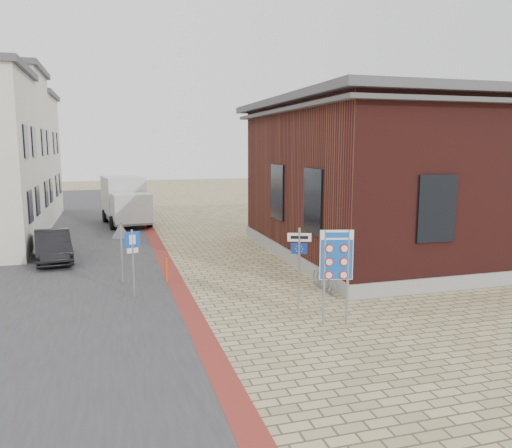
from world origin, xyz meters
TOP-DOWN VIEW (x-y plane):
  - ground at (0.00, 0.00)m, footprint 120.00×120.00m
  - road_strip at (-5.50, 15.00)m, footprint 7.00×60.00m
  - curb_strip at (-2.00, 10.00)m, footprint 0.60×40.00m
  - brick_building at (8.99, 7.00)m, footprint 13.00×13.00m
  - townhouse_far at (-10.99, 24.00)m, footprint 7.40×6.40m
  - bike_rack at (2.65, 2.20)m, footprint 0.08×1.80m
  - sedan at (-6.50, 9.34)m, footprint 1.91×4.12m
  - box_truck at (-3.22, 18.82)m, footprint 2.92×5.78m
  - border_sign at (1.60, -0.89)m, footprint 0.88×0.26m
  - essen_sign at (1.00, 0.30)m, footprint 0.65×0.27m
  - parking_sign at (-3.50, 3.15)m, footprint 0.48×0.14m
  - yield_sign at (-3.80, 4.92)m, footprint 0.73×0.34m
  - bollard at (-2.30, 4.66)m, footprint 0.10×0.10m

SIDE VIEW (x-z plane):
  - ground at x=0.00m, z-range 0.00..0.00m
  - road_strip at x=-5.50m, z-range 0.00..0.02m
  - curb_strip at x=-2.00m, z-range 0.00..0.03m
  - bike_rack at x=2.65m, z-range -0.04..0.56m
  - bollard at x=-2.30m, z-range 0.00..0.90m
  - sedan at x=-6.50m, z-range 0.00..1.31m
  - parking_sign at x=-3.50m, z-range 0.38..2.59m
  - box_truck at x=-3.22m, z-range 0.05..2.94m
  - yield_sign at x=-3.80m, z-range 0.55..2.70m
  - essen_sign at x=1.00m, z-range 0.41..2.92m
  - border_sign at x=1.60m, z-range 0.57..3.18m
  - brick_building at x=8.99m, z-range 0.09..6.89m
  - townhouse_far at x=-10.99m, z-range 0.02..8.32m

